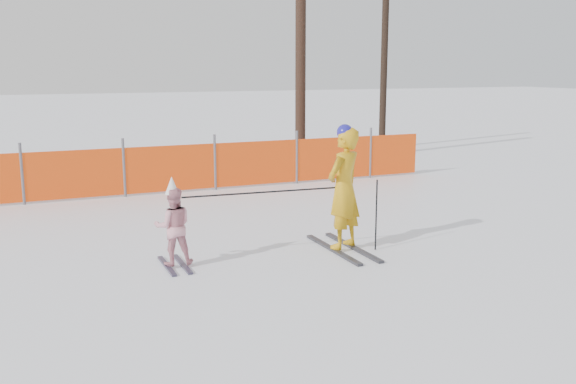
# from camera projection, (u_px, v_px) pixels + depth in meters

# --- Properties ---
(ground) EXTENTS (120.00, 120.00, 0.00)m
(ground) POSITION_uv_depth(u_px,v_px,m) (302.00, 270.00, 8.76)
(ground) COLOR white
(ground) RESTS_ON ground
(adult) EXTENTS (0.79, 1.69, 1.91)m
(adult) POSITION_uv_depth(u_px,v_px,m) (344.00, 188.00, 9.56)
(adult) COLOR black
(adult) RESTS_ON ground
(child) EXTENTS (0.58, 0.93, 1.27)m
(child) POSITION_uv_depth(u_px,v_px,m) (173.00, 226.00, 8.83)
(child) COLOR black
(child) RESTS_ON ground
(ski_poles) EXTENTS (2.88, 0.41, 1.08)m
(ski_poles) POSITION_uv_depth(u_px,v_px,m) (300.00, 200.00, 9.30)
(ski_poles) COLOR black
(ski_poles) RESTS_ON ground
(safety_fence) EXTENTS (17.36, 0.06, 1.25)m
(safety_fence) POSITION_uv_depth(u_px,v_px,m) (54.00, 175.00, 13.04)
(safety_fence) COLOR #595960
(safety_fence) RESTS_ON ground
(tree_trunks) EXTENTS (4.26, 2.41, 6.55)m
(tree_trunks) POSITION_uv_depth(u_px,v_px,m) (330.00, 56.00, 18.80)
(tree_trunks) COLOR black
(tree_trunks) RESTS_ON ground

